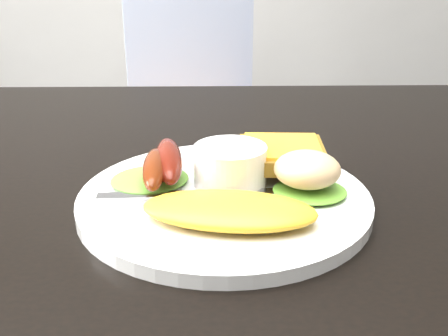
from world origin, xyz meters
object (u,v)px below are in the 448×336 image
object	(u,v)px
dining_table	(221,199)
plate	(224,199)
dining_chair	(189,124)
person	(377,97)

from	to	relation	value
dining_table	plate	size ratio (longest dim) A/B	4.62
dining_chair	plate	xyz separation A→B (m)	(0.09, -1.19, 0.31)
dining_table	dining_chair	size ratio (longest dim) A/B	2.76
dining_table	person	size ratio (longest dim) A/B	0.87
plate	dining_chair	bearing A→B (deg)	94.24
dining_table	dining_chair	bearing A→B (deg)	94.36
person	plate	distance (m)	0.68
dining_table	plate	distance (m)	0.06
dining_chair	plate	world-z (taller)	plate
dining_table	person	distance (m)	0.63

